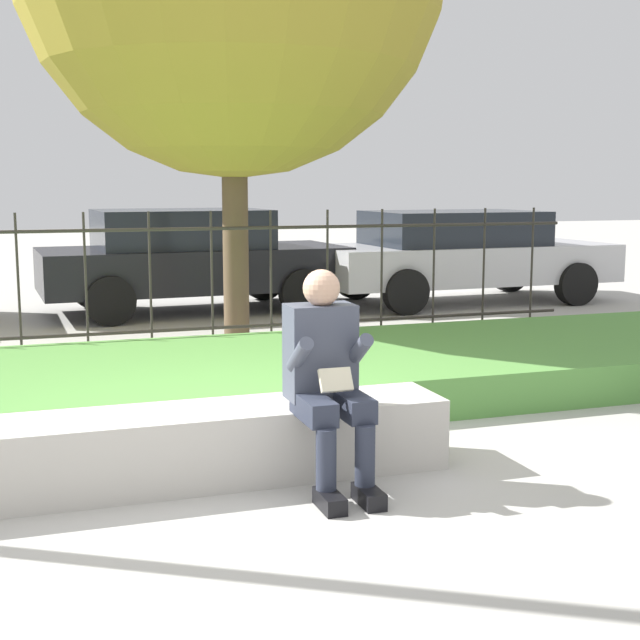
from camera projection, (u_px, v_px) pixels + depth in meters
name	position (u px, v px, depth m)	size (l,w,h in m)	color
ground_plane	(243.00, 476.00, 5.20)	(60.00, 60.00, 0.00)	#B2AFA8
stone_bench	(186.00, 451.00, 5.07)	(3.06, 0.54, 0.42)	beige
person_seated_reader	(327.00, 371.00, 4.95)	(0.42, 0.73, 1.22)	black
grass_berm	(184.00, 382.00, 6.95)	(10.95, 2.39, 0.32)	#569342
iron_fence	(150.00, 283.00, 8.49)	(8.95, 0.03, 1.43)	#332D28
car_parked_right	(460.00, 254.00, 12.74)	(4.31, 2.01, 1.31)	#B7B7BC
car_parked_center	(190.00, 258.00, 11.79)	(4.04, 2.01, 1.35)	black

